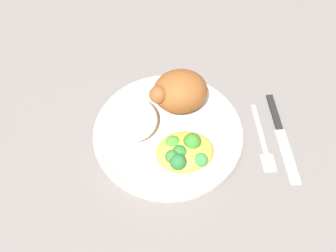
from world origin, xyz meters
name	(u,v)px	position (x,y,z in m)	size (l,w,h in m)	color
ground_plane	(168,136)	(0.00, 0.00, 0.00)	(2.00, 2.00, 0.00)	slate
plate	(168,132)	(0.00, 0.00, 0.01)	(0.26, 0.26, 0.02)	beige
roasted_chicken	(179,91)	(-0.03, -0.05, 0.06)	(0.11, 0.08, 0.07)	brown
rice_pile	(133,118)	(0.06, -0.02, 0.04)	(0.08, 0.10, 0.03)	white
mac_cheese_with_broccoli	(184,151)	(-0.02, 0.06, 0.04)	(0.09, 0.08, 0.04)	gold
fork	(263,141)	(-0.16, 0.04, 0.00)	(0.03, 0.14, 0.01)	#B2B2B7
knife	(280,128)	(-0.20, 0.02, 0.00)	(0.04, 0.19, 0.01)	black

